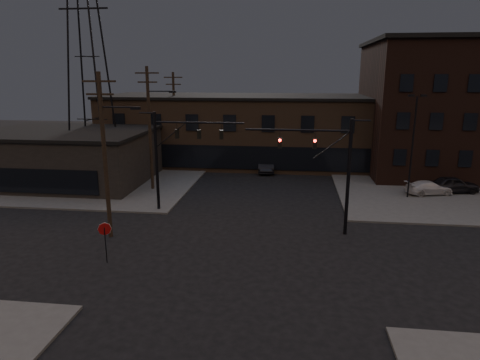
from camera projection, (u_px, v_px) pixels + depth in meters
The scene contains 18 objects.
ground at pixel (245, 256), 26.26m from camera, with size 140.00×140.00×0.00m, color black.
sidewalk_ne at pixel (477, 179), 44.76m from camera, with size 30.00×30.00×0.15m, color #474744.
sidewalk_nw at pixel (80, 168), 50.07m from camera, with size 30.00×30.00×0.15m, color #474744.
building_row at pixel (271, 131), 52.23m from camera, with size 40.00×12.00×8.00m, color #4E3929.
building_right at pixel (471, 109), 46.92m from camera, with size 22.00×16.00×14.00m, color black.
building_left at pixel (68, 158), 43.46m from camera, with size 16.00×12.00×5.00m, color black.
traffic_signal_near at pixel (332, 164), 28.74m from camera, with size 7.12×0.24×8.00m.
traffic_signal_far at pixel (172, 150), 33.55m from camera, with size 7.12×0.24×8.00m.
stop_sign at pixel (105, 233), 24.87m from camera, with size 0.72×0.33×2.48m.
utility_pole_near at pixel (105, 152), 27.90m from camera, with size 3.70×0.28×11.00m.
utility_pole_mid at pixel (150, 126), 39.50m from camera, with size 3.70×0.28×11.50m.
utility_pole_far at pixel (175, 117), 51.26m from camera, with size 2.20×0.28×11.00m.
transmission_tower at pixel (87, 56), 42.71m from camera, with size 7.00×7.00×25.00m, color black, non-canonical shape.
lot_light_a at pixel (413, 137), 36.82m from camera, with size 1.50×0.28×9.14m.
lot_light_b at pixel (465, 131), 40.91m from camera, with size 1.50×0.28×9.14m.
parked_car_lot_a at pixel (453, 184), 39.41m from camera, with size 1.81×4.49×1.53m, color black.
parked_car_lot_b at pixel (429, 188), 38.87m from camera, with size 1.71×4.21×1.22m, color silver.
car_crossing at pixel (266, 165), 48.44m from camera, with size 1.72×4.95×1.63m, color black.
Camera 1 is at (2.72, -24.18, 10.91)m, focal length 32.00 mm.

